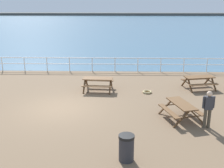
{
  "coord_description": "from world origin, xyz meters",
  "views": [
    {
      "loc": [
        2.98,
        -13.05,
        5.26
      ],
      "look_at": [
        2.59,
        1.68,
        0.8
      ],
      "focal_mm": 44.08,
      "sensor_mm": 36.0,
      "label": 1
    }
  ],
  "objects_px": {
    "visitor": "(208,107)",
    "litter_bin": "(126,148)",
    "picnic_table_near_right": "(181,107)",
    "picnic_table_near_left": "(199,80)",
    "picnic_table_mid_centre": "(98,81)"
  },
  "relations": [
    {
      "from": "visitor",
      "to": "litter_bin",
      "type": "height_order",
      "value": "visitor"
    },
    {
      "from": "picnic_table_near_left",
      "to": "picnic_table_mid_centre",
      "type": "bearing_deg",
      "value": 172.97
    },
    {
      "from": "picnic_table_near_left",
      "to": "picnic_table_near_right",
      "type": "bearing_deg",
      "value": -126.05
    },
    {
      "from": "picnic_table_near_right",
      "to": "picnic_table_near_left",
      "type": "bearing_deg",
      "value": -40.39
    },
    {
      "from": "picnic_table_mid_centre",
      "to": "visitor",
      "type": "relative_size",
      "value": 1.14
    },
    {
      "from": "picnic_table_near_right",
      "to": "litter_bin",
      "type": "height_order",
      "value": "litter_bin"
    },
    {
      "from": "picnic_table_near_left",
      "to": "picnic_table_mid_centre",
      "type": "xyz_separation_m",
      "value": [
        -6.27,
        -0.51,
        0.0
      ]
    },
    {
      "from": "picnic_table_near_left",
      "to": "visitor",
      "type": "height_order",
      "value": "visitor"
    },
    {
      "from": "picnic_table_near_left",
      "to": "picnic_table_near_right",
      "type": "xyz_separation_m",
      "value": [
        -2.11,
        -4.67,
        0.0
      ]
    },
    {
      "from": "picnic_table_mid_centre",
      "to": "visitor",
      "type": "height_order",
      "value": "visitor"
    },
    {
      "from": "visitor",
      "to": "picnic_table_mid_centre",
      "type": "bearing_deg",
      "value": 41.38
    },
    {
      "from": "picnic_table_mid_centre",
      "to": "litter_bin",
      "type": "xyz_separation_m",
      "value": [
        1.55,
        -7.72,
        -0.1
      ]
    },
    {
      "from": "picnic_table_near_right",
      "to": "picnic_table_mid_centre",
      "type": "xyz_separation_m",
      "value": [
        -4.16,
        4.16,
        0.0
      ]
    },
    {
      "from": "visitor",
      "to": "litter_bin",
      "type": "relative_size",
      "value": 1.75
    },
    {
      "from": "picnic_table_near_left",
      "to": "litter_bin",
      "type": "bearing_deg",
      "value": -131.56
    }
  ]
}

